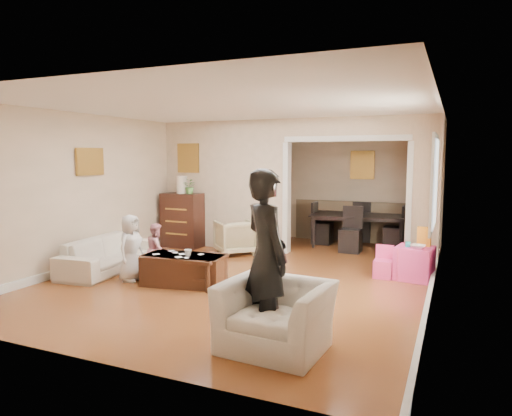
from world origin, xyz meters
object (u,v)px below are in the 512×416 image
at_px(table_lamp, 182,185).
at_px(child_toddler, 269,252).
at_px(adult_person, 266,256).
at_px(child_kneel_a, 131,248).
at_px(armchair_front, 276,316).
at_px(coffee_table, 184,270).
at_px(coffee_cup, 188,253).
at_px(armchair_back, 235,237).
at_px(dresser, 182,220).
at_px(cyan_cup, 408,244).
at_px(play_table, 414,263).
at_px(sofa, 109,254).
at_px(child_kneel_b, 157,249).
at_px(dining_table, 357,230).

distance_m(table_lamp, child_toddler, 3.23).
height_order(adult_person, child_kneel_a, adult_person).
relative_size(armchair_front, coffee_table, 0.86).
bearing_deg(armchair_front, coffee_cup, 145.71).
xyz_separation_m(armchair_back, dresser, (-1.32, 0.19, 0.24)).
height_order(table_lamp, child_toddler, table_lamp).
bearing_deg(adult_person, coffee_table, 3.80).
bearing_deg(cyan_cup, table_lamp, 169.80).
bearing_deg(child_kneel_a, play_table, -66.28).
xyz_separation_m(sofa, dresser, (0.03, 2.21, 0.29)).
distance_m(coffee_table, child_kneel_a, 0.91).
bearing_deg(child_toddler, child_kneel_b, -36.38).
distance_m(dresser, cyan_cup, 4.65).
distance_m(armchair_front, coffee_cup, 2.51).
relative_size(armchair_front, child_toddler, 1.19).
xyz_separation_m(table_lamp, child_kneel_a, (0.72, -2.57, -0.80)).
bearing_deg(coffee_cup, child_toddler, 40.10).
bearing_deg(sofa, child_kneel_b, -90.36).
xyz_separation_m(table_lamp, coffee_table, (1.57, -2.42, -1.08)).
distance_m(dresser, coffee_table, 2.91).
xyz_separation_m(sofa, adult_person, (3.51, -1.68, 0.61)).
xyz_separation_m(table_lamp, adult_person, (3.48, -3.89, -0.42)).
relative_size(dresser, cyan_cup, 14.04).
bearing_deg(play_table, dresser, 170.61).
height_order(sofa, child_kneel_a, child_kneel_a).
xyz_separation_m(dresser, coffee_cup, (1.67, -2.47, -0.07)).
relative_size(coffee_cup, adult_person, 0.06).
relative_size(coffee_cup, child_toddler, 0.13).
distance_m(sofa, adult_person, 3.94).
distance_m(armchair_front, coffee_table, 2.62).
bearing_deg(sofa, coffee_cup, -104.64).
xyz_separation_m(armchair_back, armchair_front, (2.32, -3.84, 0.00)).
bearing_deg(coffee_table, table_lamp, 122.97).
bearing_deg(table_lamp, coffee_cup, -55.94).
relative_size(table_lamp, play_table, 0.68).
bearing_deg(dresser, adult_person, -48.16).
xyz_separation_m(adult_person, child_kneel_a, (-2.76, 1.31, -0.38)).
height_order(dining_table, child_kneel_a, child_kneel_a).
xyz_separation_m(table_lamp, child_kneel_b, (0.87, -2.12, -0.89)).
bearing_deg(armchair_front, armchair_back, 125.10).
relative_size(sofa, child_kneel_b, 2.26).
bearing_deg(child_toddler, coffee_table, -15.26).
distance_m(armchair_back, dining_table, 2.64).
xyz_separation_m(child_kneel_a, child_kneel_b, (0.15, 0.45, -0.09)).
distance_m(armchair_back, child_kneel_b, 1.99).
bearing_deg(play_table, child_toddler, -156.25).
bearing_deg(armchair_back, sofa, 11.60).
distance_m(sofa, coffee_table, 1.62).
bearing_deg(armchair_front, child_toddler, 117.34).
bearing_deg(dining_table, dresser, -164.02).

